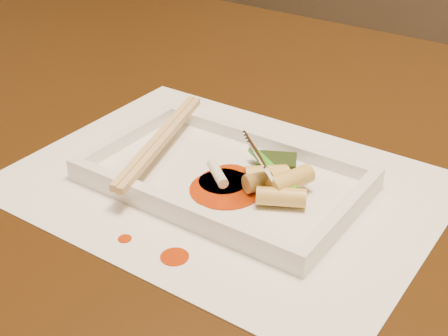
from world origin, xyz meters
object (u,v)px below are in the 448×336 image
Objects in this scene: plate_base at (224,180)px; fork at (302,120)px; table at (203,210)px; chopstick_a at (157,138)px; placemat at (224,185)px.

plate_base is 0.11m from fork.
fork reaches higher than table.
fork is at bearing 14.42° from plate_base.
chopstick_a is at bearing 180.00° from plate_base.
plate_base is (0.00, 0.00, 0.00)m from placemat.
placemat is 1.54× the size of plate_base.
plate_base is at bearing -165.58° from fork.
fork is (0.07, 0.02, 0.08)m from placemat.
placemat is at bearing -41.60° from table.
placemat is 2.86× the size of fork.
chopstick_a is (-0.08, 0.00, 0.02)m from plate_base.
table is 10.00× the size of fork.
chopstick_a is (-0.08, 0.00, 0.03)m from placemat.
plate_base reaches higher than placemat.
chopstick_a is at bearing 180.00° from placemat.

